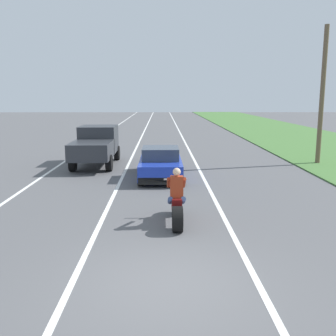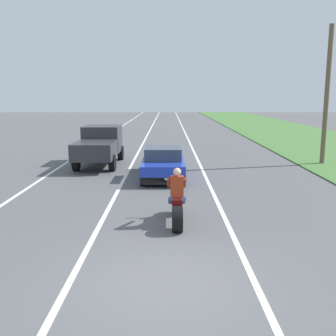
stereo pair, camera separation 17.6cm
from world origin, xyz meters
name	(u,v)px [view 2 (the right image)]	position (x,y,z in m)	size (l,w,h in m)	color
ground_plane	(160,284)	(0.00, 0.00, 0.00)	(160.00, 160.00, 0.00)	#565659
lane_stripe_left_solid	(87,148)	(-5.40, 20.00, 0.00)	(0.14, 120.00, 0.01)	white
lane_stripe_right_solid	(190,148)	(1.80, 20.00, 0.00)	(0.14, 120.00, 0.01)	white
lane_stripe_centre_dashed	(139,148)	(-1.80, 20.00, 0.00)	(0.14, 120.00, 0.01)	white
grass_verge_right	(334,147)	(11.92, 20.00, 0.03)	(10.00, 120.00, 0.06)	#477538
motorcycle_with_rider	(175,204)	(0.36, 3.51, 0.59)	(0.70, 2.21, 1.62)	black
sports_car_blue	(161,164)	(-0.09, 9.88, 0.63)	(1.84, 4.30, 1.37)	#1E38B2
pickup_truck_left_lane_dark_grey	(98,144)	(-3.44, 13.03, 1.11)	(2.02, 4.80, 1.98)	#2D3035
utility_pole_roadside	(324,96)	(8.28, 13.29, 3.55)	(0.24, 0.24, 7.10)	brown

